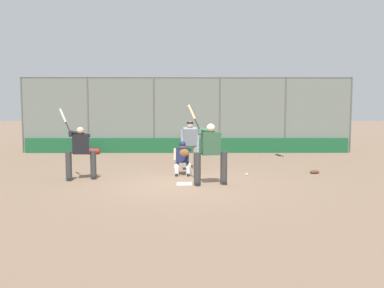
# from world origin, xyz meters

# --- Properties ---
(ground_plane) EXTENTS (160.00, 160.00, 0.00)m
(ground_plane) POSITION_xyz_m (0.00, 0.00, 0.00)
(ground_plane) COLOR #7A604C
(home_plate_marker) EXTENTS (0.43, 0.43, 0.01)m
(home_plate_marker) POSITION_xyz_m (0.00, 0.00, 0.01)
(home_plate_marker) COLOR white
(home_plate_marker) RESTS_ON ground_plane
(backstop_fence) EXTENTS (16.54, 0.08, 3.78)m
(backstop_fence) POSITION_xyz_m (0.00, -8.31, 1.98)
(backstop_fence) COLOR #515651
(backstop_fence) RESTS_ON ground_plane
(padding_wall) EXTENTS (16.13, 0.18, 0.74)m
(padding_wall) POSITION_xyz_m (0.00, -8.21, 0.37)
(padding_wall) COLOR #19512D
(padding_wall) RESTS_ON ground_plane
(bleachers_beyond) EXTENTS (11.52, 3.05, 1.80)m
(bleachers_beyond) POSITION_xyz_m (-0.02, -11.17, 0.59)
(bleachers_beyond) COLOR slate
(bleachers_beyond) RESTS_ON ground_plane
(batter_at_plate) EXTENTS (1.13, 0.55, 2.24)m
(batter_at_plate) POSITION_xyz_m (-0.72, 0.13, 0.93)
(batter_at_plate) COLOR #333333
(batter_at_plate) RESTS_ON ground_plane
(catcher_behind_plate) EXTENTS (0.57, 0.67, 1.09)m
(catcher_behind_plate) POSITION_xyz_m (0.08, -1.49, 0.57)
(catcher_behind_plate) COLOR silver
(catcher_behind_plate) RESTS_ON ground_plane
(umpire_home) EXTENTS (0.69, 0.43, 1.70)m
(umpire_home) POSITION_xyz_m (-0.16, -2.69, 0.91)
(umpire_home) COLOR gray
(umpire_home) RESTS_ON ground_plane
(batter_on_deck) EXTENTS (1.12, 0.57, 2.14)m
(batter_on_deck) POSITION_xyz_m (3.12, -0.69, 0.87)
(batter_on_deck) COLOR #333333
(batter_on_deck) RESTS_ON ground_plane
(spare_bat_near_backstop) EXTENTS (0.20, 0.80, 0.07)m
(spare_bat_near_backstop) POSITION_xyz_m (-4.30, -6.88, 0.03)
(spare_bat_near_backstop) COLOR black
(spare_bat_near_backstop) RESTS_ON ground_plane
(fielding_glove_on_dirt) EXTENTS (0.31, 0.24, 0.11)m
(fielding_glove_on_dirt) POSITION_xyz_m (-4.28, -1.78, 0.06)
(fielding_glove_on_dirt) COLOR #56331E
(fielding_glove_on_dirt) RESTS_ON ground_plane
(baseball_loose) EXTENTS (0.07, 0.07, 0.07)m
(baseball_loose) POSITION_xyz_m (-1.98, -1.43, 0.04)
(baseball_loose) COLOR white
(baseball_loose) RESTS_ON ground_plane
(equipment_bag_dugout_side) EXTENTS (1.36, 0.28, 0.28)m
(equipment_bag_dugout_side) POSITION_xyz_m (4.88, -7.59, 0.14)
(equipment_bag_dugout_side) COLOR maroon
(equipment_bag_dugout_side) RESTS_ON ground_plane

